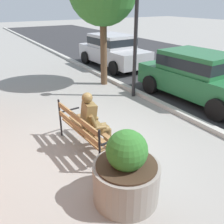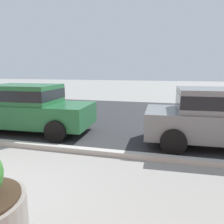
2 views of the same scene
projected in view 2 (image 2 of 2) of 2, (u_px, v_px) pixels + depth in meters
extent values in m
cube|color=#2D2D30|center=(89.00, 114.00, 10.29)|extent=(60.00, 9.00, 0.01)
cube|color=#B2AFA8|center=(28.00, 145.00, 5.91)|extent=(60.00, 0.20, 0.12)
cube|color=#236638|center=(30.00, 114.00, 7.32)|extent=(4.17, 1.88, 0.70)
cube|color=#236638|center=(24.00, 94.00, 7.23)|extent=(2.20, 1.66, 0.60)
cube|color=black|center=(24.00, 94.00, 7.23)|extent=(2.21, 1.67, 0.33)
cylinder|color=black|center=(77.00, 118.00, 7.91)|extent=(0.65, 0.25, 0.64)
cylinder|color=black|center=(56.00, 131.00, 6.28)|extent=(0.65, 0.25, 0.64)
cylinder|color=black|center=(12.00, 115.00, 8.47)|extent=(0.65, 0.25, 0.64)
cube|color=slate|center=(224.00, 125.00, 5.85)|extent=(4.17, 1.88, 0.70)
cube|color=slate|center=(220.00, 100.00, 5.76)|extent=(2.20, 1.66, 0.60)
cube|color=black|center=(220.00, 100.00, 5.76)|extent=(2.21, 1.67, 0.33)
cylinder|color=black|center=(170.00, 125.00, 7.00)|extent=(0.65, 0.25, 0.64)
cylinder|color=black|center=(173.00, 142.00, 5.36)|extent=(0.65, 0.25, 0.64)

